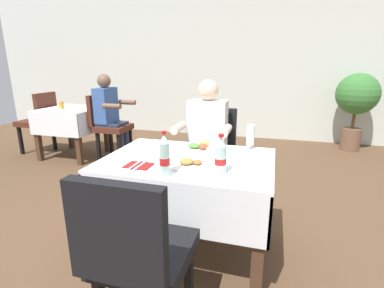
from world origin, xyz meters
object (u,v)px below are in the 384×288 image
object	(u,v)px
napkin_cutlery_set	(139,165)
background_chair_right	(108,123)
chair_near_camera_side	(137,253)
beer_glass_left	(250,137)
main_dining_table	(188,181)
plate_near_camera	(190,164)
cola_bottle_secondary	(165,156)
potted_plant_corner	(357,99)
plate_far_diner	(200,147)
background_dining_table	(72,121)
background_chair_left	(39,119)
seated_diner_far	(206,139)
chair_far_diner_seat	(212,152)
background_patron	(110,113)
background_table_tumbler	(62,105)
cola_bottle_primary	(221,157)

from	to	relation	value
napkin_cutlery_set	background_chair_right	xyz separation A→B (m)	(-1.51, 2.03, -0.20)
chair_near_camera_side	beer_glass_left	bearing A→B (deg)	71.10
main_dining_table	plate_near_camera	bearing A→B (deg)	-69.41
cola_bottle_secondary	background_chair_right	world-z (taller)	cola_bottle_secondary
potted_plant_corner	main_dining_table	bearing A→B (deg)	-118.75
plate_far_diner	background_dining_table	distance (m)	2.90
beer_glass_left	background_dining_table	bearing A→B (deg)	152.70
chair_near_camera_side	background_dining_table	size ratio (longest dim) A/B	1.18
plate_near_camera	napkin_cutlery_set	distance (m)	0.34
cola_bottle_secondary	napkin_cutlery_set	xyz separation A→B (m)	(-0.23, 0.11, -0.12)
plate_far_diner	background_dining_table	xyz separation A→B (m)	(-2.43, 1.56, -0.22)
beer_glass_left	cola_bottle_secondary	xyz separation A→B (m)	(-0.44, -0.70, 0.02)
background_dining_table	background_chair_right	xyz separation A→B (m)	(0.62, 0.00, -0.00)
background_dining_table	napkin_cutlery_set	bearing A→B (deg)	-43.64
background_dining_table	background_chair_left	distance (m)	0.62
seated_diner_far	beer_glass_left	xyz separation A→B (m)	(0.44, -0.36, 0.14)
chair_near_camera_side	main_dining_table	bearing A→B (deg)	90.00
chair_far_diner_seat	seated_diner_far	world-z (taller)	seated_diner_far
chair_near_camera_side	cola_bottle_secondary	xyz separation A→B (m)	(-0.04, 0.47, 0.32)
plate_near_camera	background_chair_right	distance (m)	2.68
chair_far_diner_seat	potted_plant_corner	world-z (taller)	potted_plant_corner
background_chair_left	background_patron	bearing A→B (deg)	-0.00
chair_near_camera_side	seated_diner_far	size ratio (longest dim) A/B	0.77
plate_far_diner	cola_bottle_secondary	distance (m)	0.59
plate_far_diner	background_table_tumbler	distance (m)	2.92
background_chair_left	background_table_tumbler	distance (m)	0.59
chair_near_camera_side	background_table_tumbler	world-z (taller)	chair_near_camera_side
seated_diner_far	plate_far_diner	bearing A→B (deg)	-82.34
background_patron	seated_diner_far	bearing A→B (deg)	-32.59
main_dining_table	potted_plant_corner	xyz separation A→B (m)	(1.83, 3.34, 0.27)
background_chair_left	main_dining_table	bearing A→B (deg)	-30.73
seated_diner_far	beer_glass_left	size ratio (longest dim) A/B	6.40
beer_glass_left	background_chair_left	bearing A→B (deg)	157.09
beer_glass_left	background_patron	distance (m)	2.58
napkin_cutlery_set	seated_diner_far	bearing A→B (deg)	76.36
seated_diner_far	cola_bottle_secondary	size ratio (longest dim) A/B	4.57
background_dining_table	cola_bottle_secondary	bearing A→B (deg)	-42.23
background_dining_table	potted_plant_corner	size ratio (longest dim) A/B	0.65
background_patron	background_dining_table	bearing A→B (deg)	-180.00
plate_near_camera	seated_diner_far	bearing A→B (deg)	96.12
cola_bottle_secondary	background_chair_right	xyz separation A→B (m)	(-1.74, 2.14, -0.32)
chair_far_diner_seat	background_dining_table	bearing A→B (deg)	157.88
seated_diner_far	background_patron	distance (m)	2.01
chair_far_diner_seat	potted_plant_corner	size ratio (longest dim) A/B	0.77
seated_diner_far	potted_plant_corner	distance (m)	3.23
plate_near_camera	background_dining_table	xyz separation A→B (m)	(-2.45, 1.94, -0.21)
chair_near_camera_side	plate_far_diner	bearing A→B (deg)	88.48
cola_bottle_primary	background_table_tumbler	distance (m)	3.37
beer_glass_left	potted_plant_corner	bearing A→B (deg)	64.40
cola_bottle_primary	background_table_tumbler	world-z (taller)	cola_bottle_primary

